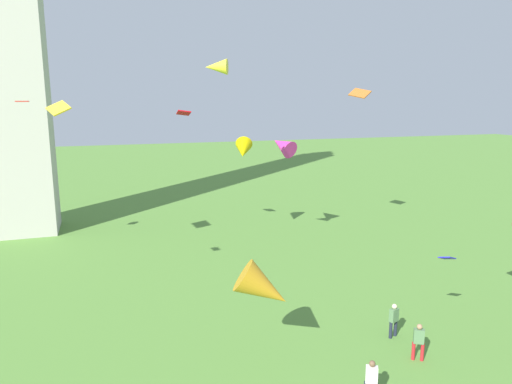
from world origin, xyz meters
name	(u,v)px	position (x,y,z in m)	size (l,w,h in m)	color
person_0	(371,379)	(2.74, 10.34, 0.95)	(0.51, 0.44, 1.69)	#1E2333
person_1	(419,340)	(6.24, 12.18, 0.95)	(0.50, 0.45, 1.67)	red
person_4	(394,318)	(6.42, 14.24, 0.95)	(0.50, 0.38, 1.67)	#1E2333
kite_flying_0	(360,93)	(13.09, 29.30, 11.60)	(1.51, 1.63, 0.86)	#BF5F21
kite_flying_1	(264,288)	(-0.23, 13.83, 3.52)	(2.95, 2.34, 2.40)	orange
kite_flying_2	(58,108)	(-8.47, 27.93, 10.59)	(1.58, 1.74, 0.97)	yellow
kite_flying_3	(216,67)	(0.42, 24.00, 12.95)	(1.55, 1.36, 0.93)	yellow
kite_flying_5	(447,258)	(9.00, 13.97, 3.75)	(0.99, 0.83, 0.45)	#201AC7
kite_flying_7	(282,145)	(6.93, 29.88, 7.72)	(2.06, 2.56, 1.89)	#D730A0
kite_flying_8	(243,150)	(4.14, 30.92, 7.33)	(2.05, 2.58, 1.99)	#BDAA05
kite_flying_9	(184,113)	(-0.23, 31.55, 10.16)	(1.00, 1.41, 0.48)	red
kite_flying_10	(22,101)	(-9.37, 20.12, 11.02)	(0.59, 0.81, 0.05)	red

